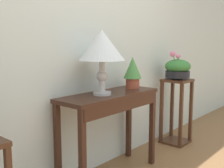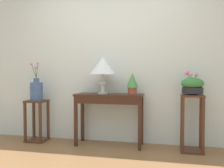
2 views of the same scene
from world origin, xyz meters
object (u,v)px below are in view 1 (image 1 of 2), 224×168
planter_bowl_wide_right (178,68)px  table_lamp (102,47)px  potted_plant_on_console (133,71)px  console_table (111,108)px  pedestal_stand_right (176,111)px

planter_bowl_wide_right → table_lamp: bearing=178.4°
potted_plant_on_console → console_table: bearing=-175.1°
console_table → table_lamp: (-0.10, 0.02, 0.54)m
planter_bowl_wide_right → console_table: bearing=179.3°
console_table → planter_bowl_wide_right: bearing=-0.7°
console_table → pedestal_stand_right: pedestal_stand_right is taller
table_lamp → planter_bowl_wide_right: table_lamp is taller
potted_plant_on_console → pedestal_stand_right: 1.01m
planter_bowl_wide_right → pedestal_stand_right: bearing=-28.9°
table_lamp → console_table: bearing=-12.1°
console_table → potted_plant_on_console: size_ratio=3.29×
potted_plant_on_console → planter_bowl_wide_right: (0.84, -0.04, -0.03)m
console_table → table_lamp: 0.55m
table_lamp → potted_plant_on_console: (0.45, 0.01, -0.24)m
table_lamp → planter_bowl_wide_right: bearing=-1.6°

